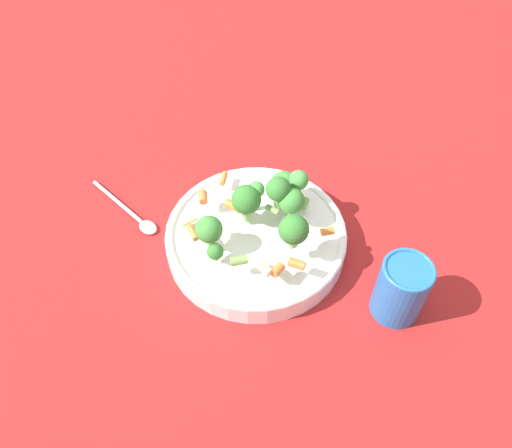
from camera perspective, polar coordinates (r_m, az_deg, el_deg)
ground_plane at (r=0.84m, az=0.00°, el=-2.46°), size 3.00×3.00×0.00m
bowl at (r=0.82m, az=0.00°, el=-1.49°), size 0.30×0.30×0.04m
pasta_salad at (r=0.78m, az=1.13°, el=2.02°), size 0.22×0.25×0.09m
cup at (r=0.76m, az=16.27°, el=-7.12°), size 0.07×0.07×0.11m
spoon at (r=0.90m, az=-13.70°, el=0.88°), size 0.10×0.16×0.01m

